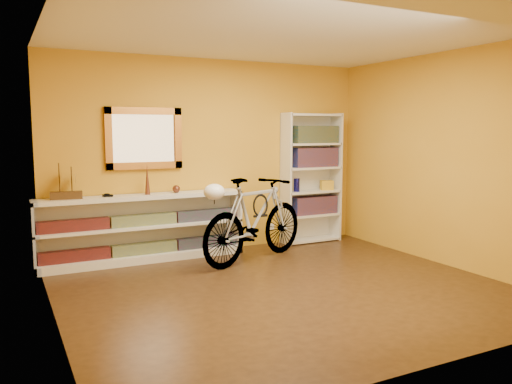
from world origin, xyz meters
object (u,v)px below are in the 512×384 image
bookcase (311,178)px  bicycle (255,219)px  console_unit (144,228)px  helmet (214,192)px

bookcase → bicycle: bookcase is taller
bookcase → bicycle: 1.47m
console_unit → bicycle: 1.41m
bicycle → helmet: size_ratio=7.36×
bookcase → helmet: 2.11m
console_unit → helmet: helmet is taller
console_unit → helmet: size_ratio=10.44×
bicycle → helmet: bearing=90.0°
bicycle → helmet: bicycle is taller
console_unit → bookcase: bearing=0.6°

